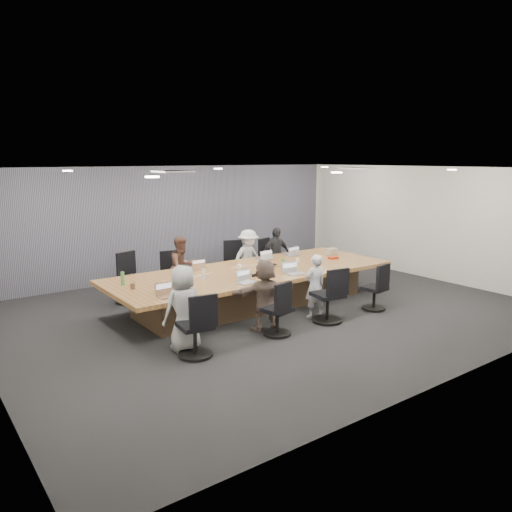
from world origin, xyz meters
TOP-DOWN VIEW (x-y plane):
  - floor at (0.00, 0.00)m, footprint 10.00×8.00m
  - ceiling at (0.00, 0.00)m, footprint 10.00×8.00m
  - wall_back at (0.00, 4.00)m, footprint 10.00×0.00m
  - wall_front at (0.00, -4.00)m, footprint 10.00×0.00m
  - wall_right at (5.00, 0.00)m, footprint 0.00×8.00m
  - curtain at (0.00, 3.92)m, footprint 9.80×0.04m
  - conference_table at (0.00, 0.50)m, footprint 6.00×2.20m
  - chair_0 at (-2.02, 2.20)m, footprint 0.74×0.74m
  - chair_1 at (-0.91, 2.20)m, footprint 0.56×0.56m
  - chair_2 at (0.84, 2.20)m, footprint 0.73×0.73m
  - chair_3 at (1.66, 2.20)m, footprint 0.65×0.65m
  - chair_4 at (-2.32, -1.20)m, footprint 0.63×0.63m
  - chair_5 at (-0.72, -1.20)m, footprint 0.60×0.60m
  - chair_6 at (0.47, -1.20)m, footprint 0.66×0.66m
  - chair_7 at (1.77, -1.20)m, footprint 0.55×0.55m
  - person_1 at (-0.91, 1.85)m, footprint 0.76×0.65m
  - laptop_1 at (-0.91, 1.30)m, footprint 0.31×0.23m
  - person_2 at (0.84, 1.85)m, footprint 0.90×0.56m
  - laptop_2 at (0.84, 1.30)m, footprint 0.35×0.25m
  - person_3 at (1.66, 1.85)m, footprint 0.81×0.39m
  - laptop_3 at (1.66, 1.30)m, footprint 0.39×0.30m
  - person_4 at (-2.32, -0.85)m, footprint 0.69×0.46m
  - laptop_4 at (-2.32, -0.30)m, footprint 0.32×0.22m
  - person_5 at (-0.72, -0.85)m, footprint 1.24×0.66m
  - laptop_5 at (-0.72, -0.30)m, footprint 0.38×0.30m
  - person_6 at (0.47, -0.85)m, footprint 0.48×0.35m
  - laptop_6 at (0.47, -0.30)m, footprint 0.38×0.30m
  - bottle_green_left at (-2.62, 0.89)m, footprint 0.09×0.09m
  - bottle_green_right at (0.52, 0.17)m, footprint 0.08×0.08m
  - bottle_clear at (-1.23, 0.40)m, footprint 0.07×0.07m
  - cup_white_far at (-0.16, 0.77)m, footprint 0.09×0.09m
  - cup_white_near at (1.27, 0.58)m, footprint 0.09×0.09m
  - mug_brown at (-2.59, 0.53)m, footprint 0.09×0.09m
  - mic_left at (-0.23, -0.06)m, footprint 0.16×0.14m
  - mic_right at (0.62, 0.63)m, footprint 0.15×0.10m
  - stapler at (-0.31, 0.03)m, footprint 0.15×0.08m
  - canvas_bag at (2.50, 0.78)m, footprint 0.29×0.20m
  - snack_packet at (2.17, 0.38)m, footprint 0.23×0.18m

SIDE VIEW (x-z plane):
  - floor at x=0.00m, z-range 0.00..0.00m
  - chair_1 at x=-0.91m, z-range 0.00..0.73m
  - chair_7 at x=1.77m, z-range 0.00..0.73m
  - chair_5 at x=-0.72m, z-range 0.00..0.75m
  - chair_3 at x=1.66m, z-range 0.00..0.78m
  - conference_table at x=0.00m, z-range 0.03..0.77m
  - chair_4 at x=-2.32m, z-range 0.00..0.83m
  - chair_2 at x=0.84m, z-range 0.00..0.86m
  - chair_6 at x=0.47m, z-range 0.00..0.87m
  - chair_0 at x=-2.02m, z-range 0.00..0.88m
  - person_6 at x=0.47m, z-range 0.00..1.23m
  - person_5 at x=-0.72m, z-range 0.00..1.28m
  - person_3 at x=1.66m, z-range 0.00..1.34m
  - person_2 at x=0.84m, z-range 0.00..1.35m
  - person_1 at x=-0.91m, z-range 0.00..1.36m
  - person_4 at x=-2.32m, z-range 0.00..1.38m
  - laptop_1 at x=-0.91m, z-range 0.74..0.76m
  - laptop_2 at x=0.84m, z-range 0.74..0.76m
  - laptop_3 at x=1.66m, z-range 0.74..0.76m
  - laptop_4 at x=-2.32m, z-range 0.74..0.76m
  - laptop_5 at x=-0.72m, z-range 0.74..0.76m
  - laptop_6 at x=0.47m, z-range 0.74..0.76m
  - mic_left at x=-0.23m, z-range 0.74..0.77m
  - mic_right at x=0.62m, z-range 0.74..0.77m
  - snack_packet at x=2.17m, z-range 0.74..0.78m
  - stapler at x=-0.31m, z-range 0.74..0.79m
  - cup_white_near at x=1.27m, z-range 0.74..0.83m
  - cup_white_far at x=-0.16m, z-range 0.74..0.83m
  - mug_brown at x=-2.59m, z-range 0.74..0.84m
  - canvas_bag at x=2.50m, z-range 0.74..0.89m
  - bottle_clear at x=-1.23m, z-range 0.74..0.95m
  - bottle_green_right at x=0.52m, z-range 0.74..0.97m
  - bottle_green_left at x=-2.62m, z-range 0.74..0.99m
  - wall_back at x=0.00m, z-range 0.00..2.80m
  - wall_front at x=0.00m, z-range 0.00..2.80m
  - wall_right at x=5.00m, z-range 0.00..2.80m
  - curtain at x=0.00m, z-range 0.00..2.80m
  - ceiling at x=0.00m, z-range 2.80..2.80m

